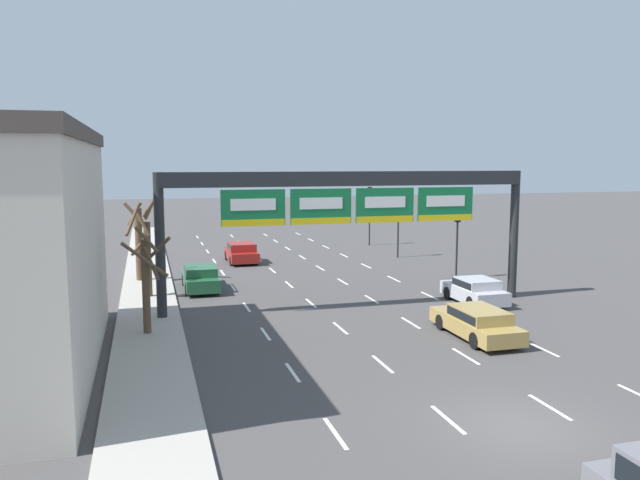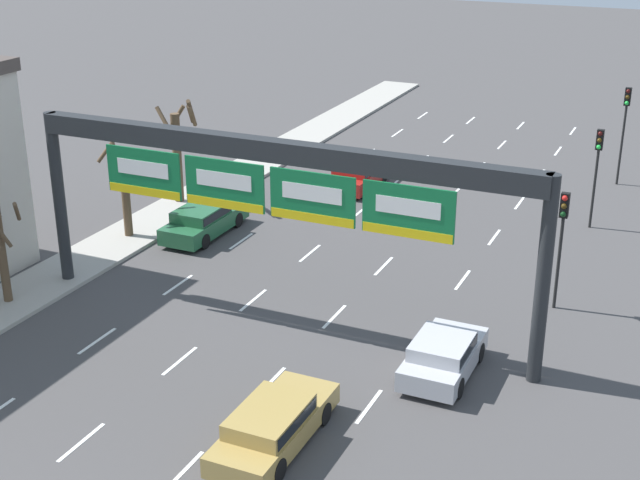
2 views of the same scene
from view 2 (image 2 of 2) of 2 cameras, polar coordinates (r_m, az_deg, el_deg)
name	(u,v)px [view 2 (image 2 of 2)]	position (r m, az deg, el deg)	size (l,w,h in m)	color
lane_dashes	(261,338)	(30.62, -3.80, -6.25)	(10.02, 67.00, 0.01)	white
sign_gantry	(271,176)	(29.32, -3.14, 4.10)	(18.55, 0.70, 6.71)	#232628
car_green	(204,219)	(39.36, -7.46, 1.31)	(1.85, 4.78, 1.37)	#235B38
car_silver	(443,355)	(28.33, 7.89, -7.27)	(1.87, 4.00, 1.32)	#B7B7BC
car_red	(357,174)	(45.29, 2.41, 4.25)	(1.99, 4.32, 1.42)	maroon
car_gold	(273,424)	(24.82, -3.02, -11.67)	(1.85, 4.85, 1.28)	#A88947
traffic_light_near_gantry	(598,158)	(41.00, 17.34, 5.01)	(0.30, 0.35, 4.53)	black
traffic_light_mid_block	(562,227)	(32.51, 15.25, 0.82)	(0.30, 0.35, 4.42)	black
traffic_light_far_end	(625,117)	(47.65, 18.95, 7.48)	(0.30, 0.35, 5.03)	black
tree_bare_closest	(0,243)	(33.84, -19.80, -0.19)	(1.98, 2.01, 4.49)	brown
tree_bare_second	(124,185)	(39.13, -12.45, 3.49)	(1.33, 1.62, 4.86)	brown
tree_bare_third	(178,148)	(42.93, -9.05, 5.87)	(2.00, 2.00, 5.16)	brown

